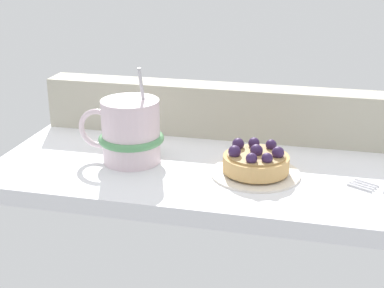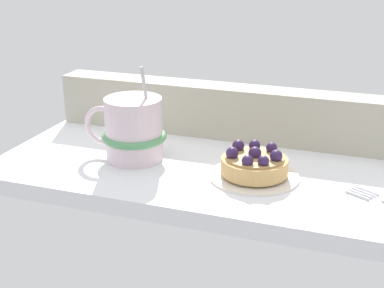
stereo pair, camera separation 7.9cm
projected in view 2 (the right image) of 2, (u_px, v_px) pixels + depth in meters
The scene contains 5 objects.
ground_plane at pixel (226, 173), 81.67cm from camera, with size 67.64×30.80×2.44cm, color white.
window_rail_back at pixel (248, 113), 90.96cm from camera, with size 66.29×5.39×8.58cm, color #B2AD99.
dessert_plate at pixel (254, 175), 77.19cm from camera, with size 12.64×12.64×0.65cm.
raspberry_tart at pixel (254, 163), 76.57cm from camera, with size 9.29×9.29×3.93cm.
coffee_mug at pixel (133, 130), 82.28cm from camera, with size 13.10×9.71×14.31cm.
Camera 2 is at (20.41, -72.34, 31.41)cm, focal length 51.83 mm.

